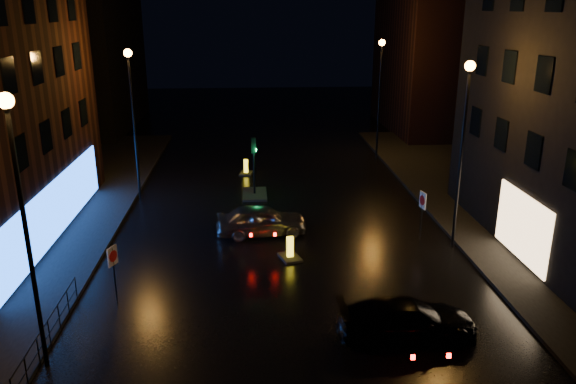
% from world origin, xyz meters
% --- Properties ---
extents(ground, '(120.00, 120.00, 0.00)m').
position_xyz_m(ground, '(0.00, 0.00, 0.00)').
color(ground, black).
rests_on(ground, ground).
extents(pavement_right, '(12.00, 44.00, 0.15)m').
position_xyz_m(pavement_right, '(14.00, 8.00, 0.07)').
color(pavement_right, black).
rests_on(pavement_right, ground).
extents(building_far_left, '(8.00, 16.00, 14.00)m').
position_xyz_m(building_far_left, '(-16.00, 35.00, 7.00)').
color(building_far_left, black).
rests_on(building_far_left, ground).
extents(building_far_right, '(8.00, 14.00, 12.00)m').
position_xyz_m(building_far_right, '(15.00, 32.00, 6.00)').
color(building_far_right, black).
rests_on(building_far_right, ground).
extents(street_lamp_lnear, '(0.44, 0.44, 8.37)m').
position_xyz_m(street_lamp_lnear, '(-7.80, -2.00, 5.56)').
color(street_lamp_lnear, black).
rests_on(street_lamp_lnear, ground).
extents(street_lamp_lfar, '(0.44, 0.44, 8.37)m').
position_xyz_m(street_lamp_lfar, '(-7.80, 14.00, 5.56)').
color(street_lamp_lfar, black).
rests_on(street_lamp_lfar, ground).
extents(street_lamp_rnear, '(0.44, 0.44, 8.37)m').
position_xyz_m(street_lamp_rnear, '(7.80, 6.00, 5.56)').
color(street_lamp_rnear, black).
rests_on(street_lamp_rnear, ground).
extents(street_lamp_rfar, '(0.44, 0.44, 8.37)m').
position_xyz_m(street_lamp_rfar, '(7.80, 22.00, 5.56)').
color(street_lamp_rfar, black).
rests_on(street_lamp_rfar, ground).
extents(traffic_signal, '(1.40, 2.40, 3.45)m').
position_xyz_m(traffic_signal, '(-1.20, 14.00, 0.50)').
color(traffic_signal, black).
rests_on(traffic_signal, ground).
extents(guard_railing, '(0.05, 6.04, 1.00)m').
position_xyz_m(guard_railing, '(-8.00, -1.00, 0.74)').
color(guard_railing, black).
rests_on(guard_railing, ground).
extents(silver_hatchback, '(4.45, 2.11, 1.47)m').
position_xyz_m(silver_hatchback, '(-0.94, 8.02, 0.73)').
color(silver_hatchback, '#95979C').
rests_on(silver_hatchback, ground).
extents(dark_sedan, '(4.67, 1.98, 1.34)m').
position_xyz_m(dark_sedan, '(3.63, -1.27, 0.67)').
color(dark_sedan, black).
rests_on(dark_sedan, ground).
extents(bollard_near, '(1.08, 1.34, 1.02)m').
position_xyz_m(bollard_near, '(0.23, 5.18, 0.22)').
color(bollard_near, black).
rests_on(bollard_near, ground).
extents(bollard_far, '(0.94, 1.24, 0.98)m').
position_xyz_m(bollard_far, '(-1.70, 18.45, 0.21)').
color(bollard_far, black).
rests_on(bollard_far, ground).
extents(road_sign_left, '(0.26, 0.52, 2.25)m').
position_xyz_m(road_sign_left, '(-6.50, 1.83, 1.68)').
color(road_sign_left, black).
rests_on(road_sign_left, ground).
extents(road_sign_right, '(0.15, 0.58, 2.40)m').
position_xyz_m(road_sign_right, '(6.50, 6.76, 1.80)').
color(road_sign_right, black).
rests_on(road_sign_right, ground).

